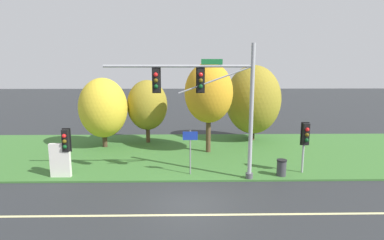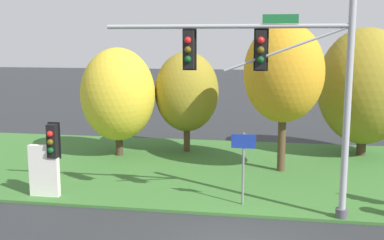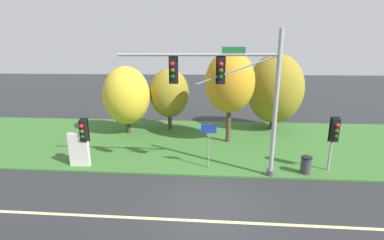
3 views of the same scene
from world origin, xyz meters
name	(u,v)px [view 3 (image 3 of 3)]	position (x,y,z in m)	size (l,w,h in m)	color
ground_plane	(207,204)	(0.00, 0.00, 0.00)	(160.00, 160.00, 0.00)	#282B2D
lane_stripe	(206,221)	(0.00, -1.20, 0.00)	(36.00, 0.16, 0.01)	beige
grass_verge	(209,141)	(0.00, 8.25, 0.05)	(48.00, 11.50, 0.10)	#386B2D
traffic_signal_mast	(232,87)	(1.10, 2.76, 4.67)	(7.91, 0.49, 7.26)	#9EA0A5
pedestrian_signal_near_kerb	(334,133)	(6.50, 3.49, 2.25)	(0.46, 0.55, 2.99)	#9EA0A5
pedestrian_signal_further_along	(84,133)	(-6.83, 3.20, 2.03)	(0.46, 0.55, 2.74)	#9EA0A5
route_sign_post	(209,139)	(-0.01, 3.48, 1.79)	(0.84, 0.08, 2.54)	slate
tree_nearest_road	(127,96)	(-6.53, 9.71, 3.12)	(3.62, 3.62, 5.29)	#423021
tree_left_of_mast	(169,93)	(-3.37, 11.11, 3.16)	(3.22, 3.22, 5.08)	#4C3823
tree_behind_signpost	(230,82)	(1.35, 8.15, 4.37)	(3.41, 3.41, 6.42)	#4C3823
tree_mid_verge	(275,89)	(5.31, 11.80, 3.51)	(4.55, 4.55, 6.26)	#423021
info_kiosk	(79,150)	(-7.22, 3.19, 1.04)	(1.10, 0.24, 1.90)	silver
trash_bin	(306,165)	(5.12, 3.14, 0.57)	(0.56, 0.56, 0.93)	#38383D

